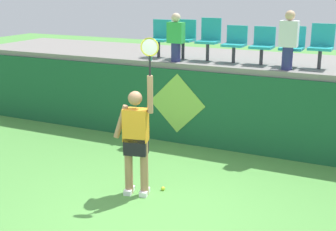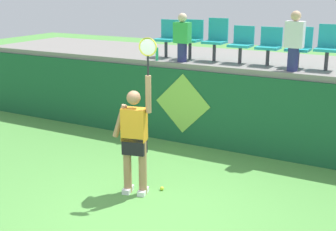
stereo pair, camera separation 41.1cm
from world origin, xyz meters
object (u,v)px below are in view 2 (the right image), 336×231
(stadium_chair_0, at_px, (168,36))
(stadium_chair_3, at_px, (242,42))
(water_bottle, at_px, (157,54))
(stadium_chair_2, at_px, (216,38))
(stadium_chair_1, at_px, (192,37))
(tennis_player, at_px, (135,136))
(stadium_chair_6, at_px, (329,45))
(stadium_chair_5, at_px, (299,45))
(stadium_chair_4, at_px, (269,44))
(tennis_ball, at_px, (162,188))
(spectator_1, at_px, (182,37))
(spectator_0, at_px, (294,40))

(stadium_chair_0, xyz_separation_m, stadium_chair_3, (1.74, -0.00, -0.04))
(water_bottle, distance_m, stadium_chair_2, 1.30)
(stadium_chair_1, relative_size, stadium_chair_2, 0.94)
(tennis_player, distance_m, stadium_chair_0, 3.72)
(water_bottle, distance_m, stadium_chair_3, 1.80)
(stadium_chair_0, distance_m, stadium_chair_6, 3.46)
(stadium_chair_0, bearing_deg, stadium_chair_5, -0.01)
(stadium_chair_4, bearing_deg, stadium_chair_0, 179.92)
(tennis_ball, bearing_deg, stadium_chair_5, 65.51)
(stadium_chair_4, bearing_deg, stadium_chair_6, 0.31)
(tennis_player, height_order, stadium_chair_2, stadium_chair_2)
(tennis_ball, height_order, stadium_chair_6, stadium_chair_6)
(stadium_chair_0, bearing_deg, tennis_ball, -62.83)
(stadium_chair_2, xyz_separation_m, stadium_chair_4, (1.16, -0.01, -0.07))
(stadium_chair_0, xyz_separation_m, stadium_chair_6, (3.46, 0.00, 0.01))
(tennis_player, xyz_separation_m, tennis_ball, (0.32, 0.29, -0.94))
(tennis_ball, relative_size, water_bottle, 0.24)
(stadium_chair_6, relative_size, spectator_1, 0.84)
(spectator_0, bearing_deg, stadium_chair_1, 169.50)
(water_bottle, height_order, spectator_1, spectator_1)
(stadium_chair_1, bearing_deg, spectator_1, -90.00)
(water_bottle, height_order, stadium_chair_6, stadium_chair_6)
(stadium_chair_5, xyz_separation_m, spectator_1, (-2.32, -0.45, 0.09))
(tennis_ball, xyz_separation_m, stadium_chair_0, (-1.54, 3.01, 2.13))
(water_bottle, bearing_deg, stadium_chair_3, 18.35)
(stadium_chair_4, bearing_deg, tennis_ball, -104.53)
(stadium_chair_3, height_order, spectator_1, spectator_1)
(stadium_chair_3, bearing_deg, stadium_chair_1, 179.81)
(water_bottle, bearing_deg, stadium_chair_0, 95.13)
(spectator_0, bearing_deg, spectator_1, -179.61)
(tennis_ball, height_order, stadium_chair_3, stadium_chair_3)
(tennis_player, bearing_deg, water_bottle, 113.17)
(stadium_chair_5, relative_size, spectator_1, 0.78)
(water_bottle, xyz_separation_m, stadium_chair_6, (3.41, 0.57, 0.33))
(stadium_chair_6, height_order, spectator_0, spectator_0)
(stadium_chair_1, relative_size, stadium_chair_6, 0.99)
(tennis_player, height_order, stadium_chair_3, tennis_player)
(stadium_chair_3, bearing_deg, stadium_chair_5, 0.21)
(stadium_chair_2, height_order, stadium_chair_6, stadium_chair_2)
(stadium_chair_1, relative_size, stadium_chair_3, 1.11)
(stadium_chair_3, bearing_deg, spectator_0, -19.96)
(tennis_ball, xyz_separation_m, stadium_chair_6, (1.91, 3.01, 2.14))
(stadium_chair_0, bearing_deg, spectator_0, -8.41)
(stadium_chair_2, xyz_separation_m, spectator_0, (1.75, -0.44, 0.09))
(stadium_chair_2, relative_size, stadium_chair_6, 1.05)
(stadium_chair_3, bearing_deg, stadium_chair_4, 0.12)
(stadium_chair_0, bearing_deg, tennis_player, -69.69)
(stadium_chair_0, xyz_separation_m, stadium_chair_2, (1.16, 0.01, 0.03))
(tennis_player, distance_m, stadium_chair_6, 4.17)
(stadium_chair_4, bearing_deg, spectator_1, -165.62)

